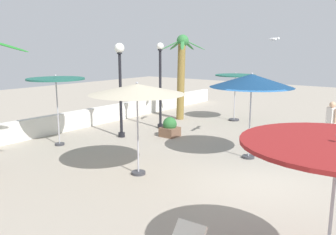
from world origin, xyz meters
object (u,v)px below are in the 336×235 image
patio_umbrella_0 (137,90)px  seagull_1 (274,39)px  patio_umbrella_1 (56,82)px  lamp_post_1 (120,76)px  palm_tree_1 (181,68)px  planter (170,128)px  lamp_post_0 (160,80)px  patio_umbrella_5 (235,79)px  guest_0 (331,119)px  patio_umbrella_2 (252,81)px

patio_umbrella_0 → seagull_1: (5.38, -1.91, 1.51)m
patio_umbrella_1 → lamp_post_1: (2.42, -1.01, 0.14)m
palm_tree_1 → planter: size_ratio=5.26×
lamp_post_0 → seagull_1: bearing=-89.6°
lamp_post_1 → planter: (1.34, -1.59, -2.24)m
patio_umbrella_0 → patio_umbrella_5: size_ratio=1.11×
patio_umbrella_5 → lamp_post_0: lamp_post_0 is taller
patio_umbrella_0 → patio_umbrella_1: size_ratio=1.02×
patio_umbrella_0 → lamp_post_0: bearing=32.6°
lamp_post_1 → seagull_1: seagull_1 is taller
patio_umbrella_5 → lamp_post_0: bearing=152.8°
palm_tree_1 → patio_umbrella_0: bearing=-153.1°
lamp_post_1 → patio_umbrella_0: bearing=-129.1°
patio_umbrella_0 → palm_tree_1: 8.77m
patio_umbrella_1 → lamp_post_0: 4.96m
palm_tree_1 → lamp_post_0: bearing=-167.7°
patio_umbrella_5 → seagull_1: (-3.76, -3.38, 1.90)m
palm_tree_1 → guest_0: 7.94m
patio_umbrella_0 → planter: 5.26m
patio_umbrella_0 → patio_umbrella_2: 4.02m
patio_umbrella_1 → planter: size_ratio=3.25×
palm_tree_1 → planter: palm_tree_1 is taller
palm_tree_1 → seagull_1: (-2.44, -5.87, 1.32)m
patio_umbrella_1 → lamp_post_1: size_ratio=0.70×
patio_umbrella_2 → seagull_1: size_ratio=2.65×
patio_umbrella_2 → lamp_post_1: (-0.54, 5.61, -0.05)m
palm_tree_1 → guest_0: size_ratio=2.58×
lamp_post_1 → seagull_1: 6.24m
patio_umbrella_1 → patio_umbrella_5: patio_umbrella_1 is taller
lamp_post_0 → planter: lamp_post_0 is taller
patio_umbrella_5 → seagull_1: bearing=-138.0°
patio_umbrella_5 → planter: bearing=172.8°
lamp_post_0 → lamp_post_1: size_ratio=1.01×
patio_umbrella_5 → planter: (-4.82, 0.61, -1.79)m
patio_umbrella_2 → palm_tree_1: 7.31m
palm_tree_1 → lamp_post_1: palm_tree_1 is taller
seagull_1 → planter: 5.54m
patio_umbrella_0 → planter: patio_umbrella_0 is taller
patio_umbrella_5 → palm_tree_1: 2.88m
patio_umbrella_0 → palm_tree_1: size_ratio=0.63×
lamp_post_0 → lamp_post_1: lamp_post_0 is taller
palm_tree_1 → seagull_1: 6.50m
patio_umbrella_2 → lamp_post_0: size_ratio=0.74×
patio_umbrella_1 → patio_umbrella_5: 9.17m
planter → guest_0: bearing=-65.1°
patio_umbrella_1 → seagull_1: seagull_1 is taller
patio_umbrella_5 → lamp_post_0: size_ratio=0.63×
patio_umbrella_2 → seagull_1: bearing=1.0°
guest_0 → seagull_1: size_ratio=1.56×
patio_umbrella_1 → patio_umbrella_5: size_ratio=1.09×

